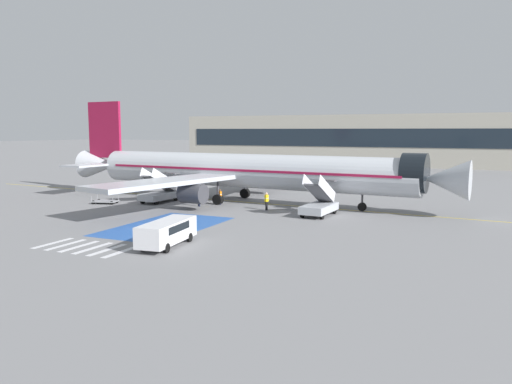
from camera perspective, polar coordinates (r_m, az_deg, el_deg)
ground_plane at (r=55.20m, az=-0.25°, el=-1.11°), size 600.00×600.00×0.00m
apron_leadline_yellow at (r=54.78m, az=-1.18°, el=-1.16°), size 81.05×5.19×0.01m
apron_stand_patch_blue at (r=41.77m, az=-10.27°, el=-3.86°), size 6.86×11.65×0.01m
apron_walkway_bar_0 at (r=37.79m, az=-22.19°, el=-5.43°), size 0.44×3.60×0.01m
apron_walkway_bar_1 at (r=36.94m, az=-20.90°, el=-5.65°), size 0.44×3.60×0.01m
apron_walkway_bar_2 at (r=36.11m, az=-19.56°, el=-5.88°), size 0.44×3.60×0.01m
apron_walkway_bar_3 at (r=35.30m, az=-18.14°, el=-6.11°), size 0.44×3.60×0.01m
apron_walkway_bar_4 at (r=34.52m, az=-16.67°, el=-6.35°), size 0.44×3.60×0.01m
apron_walkway_bar_5 at (r=33.76m, az=-15.12°, el=-6.60°), size 0.44×3.60×0.01m
airliner at (r=54.75m, az=-1.84°, el=2.47°), size 46.90×35.93×11.43m
boarding_stairs_forward at (r=46.41m, az=7.23°, el=-1.48°), size 2.49×5.34×3.98m
boarding_stairs_aft at (r=55.70m, az=-10.95°, el=-0.15°), size 2.49×5.34×3.92m
fuel_tanker at (r=76.12m, az=2.49°, el=2.42°), size 9.90×3.44×3.37m
service_van_1 at (r=34.43m, az=-10.15°, el=-4.39°), size 2.50×5.72×1.73m
baggage_cart at (r=56.09m, az=-16.86°, el=-1.02°), size 2.91×2.15×0.87m
ground_crew_0 at (r=51.94m, az=-6.54°, el=-0.52°), size 0.48×0.37×1.78m
ground_crew_1 at (r=53.03m, az=-4.13°, el=-0.43°), size 0.48×0.43×1.65m
ground_crew_2 at (r=49.13m, az=1.21°, el=-0.92°), size 0.31×0.47×1.77m
terminal_building at (r=115.83m, az=17.85°, el=5.64°), size 109.48×12.10×11.34m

